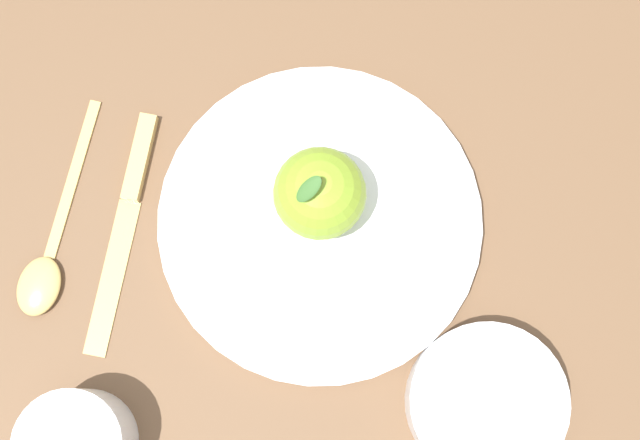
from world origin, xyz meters
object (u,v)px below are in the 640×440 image
at_px(spoon, 47,260).
at_px(dinner_plate, 320,223).
at_px(side_bowl, 486,402).
at_px(apple, 320,194).
at_px(knife, 128,210).

bearing_deg(spoon, dinner_plate, 146.96).
relative_size(side_bowl, spoon, 0.74).
height_order(apple, spoon, apple).
relative_size(dinner_plate, side_bowl, 2.18).
distance_m(apple, spoon, 0.23).
distance_m(dinner_plate, knife, 0.16).
bearing_deg(apple, side_bowl, 88.20).
height_order(side_bowl, spoon, side_bowl).
height_order(dinner_plate, spoon, dinner_plate).
distance_m(apple, side_bowl, 0.20).
bearing_deg(dinner_plate, side_bowl, 90.87).
relative_size(side_bowl, knife, 0.71).
distance_m(dinner_plate, side_bowl, 0.19).
xyz_separation_m(dinner_plate, side_bowl, (-0.00, 0.19, 0.02)).
bearing_deg(spoon, side_bowl, 121.27).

